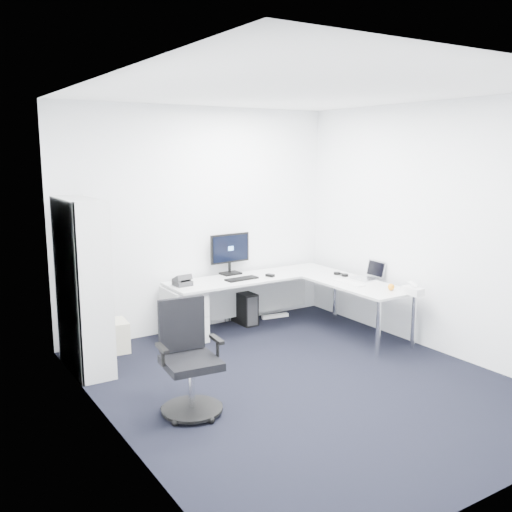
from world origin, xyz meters
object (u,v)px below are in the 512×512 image
bookshelf (83,286)px  laptop (364,271)px  monitor (230,254)px  l_desk (269,308)px  task_chair (191,360)px

bookshelf → laptop: bookshelf is taller
monitor → bookshelf: bearing=-168.7°
l_desk → laptop: (1.03, -0.54, 0.43)m
monitor → laptop: (1.22, -1.11, -0.16)m
bookshelf → laptop: size_ratio=5.68×
l_desk → task_chair: task_chair is taller
l_desk → laptop: laptop is taller
bookshelf → monitor: bookshelf is taller
l_desk → monitor: bearing=108.8°
l_desk → bookshelf: size_ratio=1.29×
bookshelf → monitor: 2.05m
task_chair → laptop: task_chair is taller
task_chair → laptop: bearing=23.5°
l_desk → task_chair: bearing=-140.3°
laptop → l_desk: bearing=154.0°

